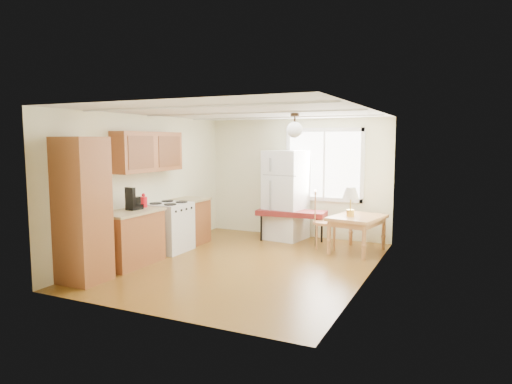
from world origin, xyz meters
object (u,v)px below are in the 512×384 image
Objects in this scene: refrigerator at (286,195)px; dining_table at (357,221)px; chair at (320,215)px; bench at (291,214)px.

refrigerator is 1.73m from dining_table.
dining_table is at bearing -10.12° from refrigerator.
bench is at bearing 138.87° from chair.
dining_table is 1.10× the size of chair.
dining_table reaches higher than bench.
chair is (0.90, -0.53, -0.29)m from refrigerator.
bench is at bearing 178.87° from dining_table.
bench is 0.76m from chair.
refrigerator is at bearing 173.14° from dining_table.
chair is at bearing -22.54° from refrigerator.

